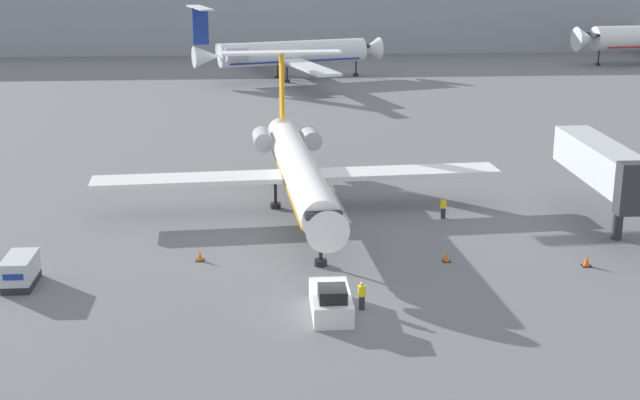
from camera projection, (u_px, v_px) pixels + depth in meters
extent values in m
plane|color=slate|center=(333.00, 311.00, 49.22)|extent=(600.00, 600.00, 0.00)
cube|color=#8C939E|center=(278.00, 16.00, 162.30)|extent=(180.00, 16.00, 12.11)
cylinder|color=white|center=(300.00, 172.00, 65.48)|extent=(4.22, 24.01, 2.64)
cone|color=white|center=(325.00, 227.00, 53.13)|extent=(2.77, 2.28, 2.64)
cube|color=black|center=(323.00, 215.00, 53.80)|extent=(2.28, 0.85, 0.44)
cone|color=white|center=(283.00, 134.00, 78.20)|extent=(2.56, 3.05, 2.37)
cube|color=orange|center=(300.00, 183.00, 65.72)|extent=(3.80, 21.61, 0.20)
cube|color=white|center=(407.00, 172.00, 67.86)|extent=(14.13, 3.90, 0.36)
cube|color=white|center=(187.00, 180.00, 65.70)|extent=(14.13, 3.90, 0.36)
cylinder|color=#ADADB7|center=(311.00, 138.00, 75.18)|extent=(1.79, 3.38, 1.57)
cylinder|color=#ADADB7|center=(263.00, 139.00, 74.65)|extent=(1.79, 3.38, 1.57)
cube|color=orange|center=(282.00, 86.00, 77.57)|extent=(0.39, 2.21, 5.72)
cube|color=white|center=(281.00, 53.00, 76.76)|extent=(10.40, 2.48, 0.20)
cylinder|color=black|center=(321.00, 251.00, 55.73)|extent=(0.24, 0.24, 1.92)
cylinder|color=black|center=(321.00, 263.00, 55.95)|extent=(0.80, 0.80, 0.40)
cylinder|color=black|center=(275.00, 196.00, 67.61)|extent=(0.24, 0.24, 1.92)
cylinder|color=black|center=(276.00, 206.00, 67.82)|extent=(0.80, 0.80, 0.40)
cylinder|color=black|center=(320.00, 194.00, 68.05)|extent=(0.24, 0.24, 1.92)
cylinder|color=black|center=(320.00, 204.00, 68.27)|extent=(0.80, 0.80, 0.40)
cube|color=silver|center=(331.00, 302.00, 48.84)|extent=(2.14, 4.72, 1.18)
cube|color=black|center=(332.00, 294.00, 47.58)|extent=(1.50, 1.70, 0.70)
cube|color=black|center=(328.00, 290.00, 51.06)|extent=(1.93, 0.30, 0.71)
cube|color=#232326|center=(22.00, 282.00, 52.75)|extent=(1.65, 3.19, 0.45)
cube|color=#B7BCC6|center=(20.00, 267.00, 52.50)|extent=(1.65, 3.19, 1.37)
cube|color=navy|center=(13.00, 277.00, 50.95)|extent=(1.16, 0.04, 0.36)
cube|color=#232838|center=(362.00, 303.00, 49.28)|extent=(0.32, 0.20, 0.79)
cube|color=yellow|center=(362.00, 291.00, 49.08)|extent=(0.40, 0.24, 0.62)
sphere|color=tan|center=(362.00, 284.00, 48.95)|extent=(0.23, 0.23, 0.23)
cube|color=#232838|center=(443.00, 213.00, 65.27)|extent=(0.32, 0.20, 0.79)
cube|color=yellow|center=(443.00, 204.00, 65.07)|extent=(0.40, 0.24, 0.62)
sphere|color=tan|center=(444.00, 199.00, 64.95)|extent=(0.23, 0.23, 0.23)
cube|color=black|center=(200.00, 260.00, 56.84)|extent=(0.52, 0.52, 0.04)
cone|color=orange|center=(200.00, 255.00, 56.75)|extent=(0.37, 0.37, 0.62)
cube|color=black|center=(446.00, 261.00, 56.67)|extent=(0.51, 0.51, 0.04)
cone|color=orange|center=(447.00, 256.00, 56.58)|extent=(0.37, 0.37, 0.63)
cube|color=black|center=(586.00, 266.00, 55.90)|extent=(0.58, 0.58, 0.04)
cone|color=orange|center=(587.00, 261.00, 55.80)|extent=(0.41, 0.41, 0.65)
cylinder|color=silver|center=(293.00, 53.00, 128.03)|extent=(21.74, 9.38, 3.36)
cone|color=silver|center=(371.00, 49.00, 132.12)|extent=(3.53, 3.99, 3.36)
cube|color=black|center=(364.00, 45.00, 131.59)|extent=(1.48, 2.94, 0.44)
cone|color=silver|center=(207.00, 57.00, 123.76)|extent=(4.41, 3.95, 3.03)
cube|color=navy|center=(293.00, 60.00, 128.33)|extent=(19.57, 8.45, 0.20)
cube|color=silver|center=(266.00, 50.00, 136.62)|extent=(7.65, 16.36, 0.36)
cube|color=silver|center=(309.00, 67.00, 119.13)|extent=(7.65, 16.36, 0.36)
cylinder|color=#ADADB7|center=(227.00, 50.00, 127.16)|extent=(3.44, 2.77, 2.00)
cylinder|color=#ADADB7|center=(237.00, 55.00, 122.53)|extent=(3.44, 2.77, 2.00)
cube|color=navy|center=(200.00, 26.00, 122.33)|extent=(2.18, 0.86, 5.00)
cube|color=silver|center=(200.00, 8.00, 121.62)|extent=(4.28, 9.14, 0.20)
cylinder|color=black|center=(356.00, 69.00, 132.12)|extent=(0.24, 0.24, 2.23)
cylinder|color=black|center=(356.00, 75.00, 132.38)|extent=(0.80, 0.80, 0.40)
cylinder|color=black|center=(287.00, 75.00, 126.29)|extent=(0.24, 0.24, 2.23)
cylinder|color=black|center=(287.00, 81.00, 126.55)|extent=(0.80, 0.80, 0.40)
cylinder|color=black|center=(278.00, 71.00, 130.21)|extent=(0.24, 0.24, 2.23)
cylinder|color=black|center=(278.00, 77.00, 130.47)|extent=(0.80, 0.80, 0.40)
cone|color=silver|center=(585.00, 39.00, 141.63)|extent=(3.59, 4.28, 3.93)
cube|color=black|center=(593.00, 34.00, 141.66)|extent=(1.09, 3.40, 0.44)
cylinder|color=black|center=(599.00, 58.00, 142.98)|extent=(0.24, 0.24, 2.33)
cylinder|color=black|center=(598.00, 64.00, 143.25)|extent=(0.80, 0.80, 0.40)
cylinder|color=#2D2D33|center=(618.00, 217.00, 60.45)|extent=(0.70, 0.70, 3.20)
cube|color=#B2B7BC|center=(601.00, 162.00, 63.32)|extent=(2.60, 12.87, 2.60)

